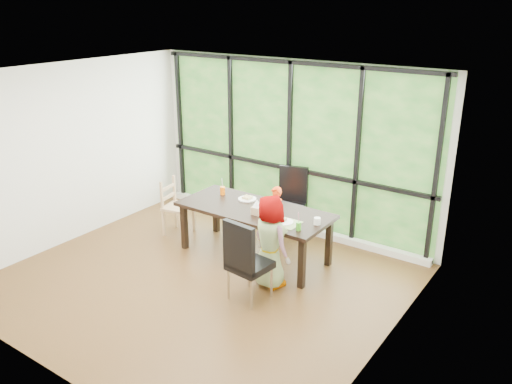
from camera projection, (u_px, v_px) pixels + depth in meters
ground at (202, 281)px, 6.99m from camera, size 5.00×5.00×0.00m
back_wall at (291, 146)px, 8.26m from camera, size 5.00×0.00×5.00m
foliage_backdrop at (290, 146)px, 8.24m from camera, size 4.80×0.02×2.65m
window_mullions at (289, 147)px, 8.21m from camera, size 4.80×0.06×2.65m
window_sill at (286, 224)px, 8.63m from camera, size 4.80×0.12×0.10m
dining_table at (254, 233)px, 7.53m from camera, size 2.26×1.07×0.75m
chair_window_leather at (290, 203)px, 8.18m from camera, size 0.56×0.56×1.08m
chair_interior_leather at (250, 259)px, 6.40m from camera, size 0.51×0.51×1.08m
chair_end_beech at (178, 207)px, 8.26m from camera, size 0.47×0.49×0.90m
child_toddler at (276, 215)px, 7.95m from camera, size 0.36×0.27×0.90m
child_older at (272, 242)px, 6.69m from camera, size 0.70×0.57×1.24m
placemat at (283, 222)px, 6.94m from camera, size 0.44×0.32×0.01m
plate_far at (247, 199)px, 7.73m from camera, size 0.27×0.27×0.02m
plate_near at (284, 222)px, 6.94m from camera, size 0.26×0.26×0.02m
orange_cup at (223, 191)px, 7.92m from camera, size 0.08×0.08×0.12m
green_cup at (299, 226)px, 6.70m from camera, size 0.07×0.07×0.11m
white_mug at (317, 221)px, 6.87m from camera, size 0.09×0.09×0.09m
tissue_box at (257, 210)px, 7.19m from camera, size 0.13×0.13×0.11m
crepe_rolls_far at (247, 197)px, 7.72m from camera, size 0.15×0.12×0.04m
crepe_rolls_near at (284, 220)px, 6.93m from camera, size 0.05×0.12×0.04m
straw_white at (222, 184)px, 7.88m from camera, size 0.01×0.04×0.20m
straw_pink at (299, 219)px, 6.66m from camera, size 0.01×0.04×0.20m
tissue at (257, 203)px, 7.15m from camera, size 0.12×0.12×0.11m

